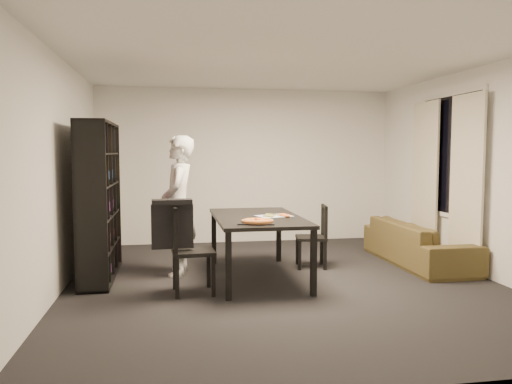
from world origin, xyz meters
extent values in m
cube|color=black|center=(0.00, 0.00, 0.00)|extent=(5.00, 5.50, 0.01)
cube|color=white|center=(0.00, 0.00, 2.60)|extent=(5.00, 5.50, 0.01)
cube|color=white|center=(0.00, 2.75, 1.30)|extent=(5.00, 0.01, 2.60)
cube|color=white|center=(0.00, -2.75, 1.30)|extent=(5.00, 0.01, 2.60)
cube|color=white|center=(-2.50, 0.00, 1.30)|extent=(0.01, 5.50, 2.60)
cube|color=white|center=(2.50, 0.00, 1.30)|extent=(0.01, 5.50, 2.60)
cube|color=black|center=(2.48, 0.60, 1.50)|extent=(0.02, 1.40, 1.60)
cube|color=white|center=(2.48, 0.60, 1.50)|extent=(0.03, 1.52, 1.72)
cube|color=beige|center=(2.40, 0.08, 1.15)|extent=(0.03, 0.70, 2.25)
cube|color=beige|center=(2.40, 1.12, 1.15)|extent=(0.03, 0.70, 2.25)
cube|color=black|center=(-2.16, 0.60, 0.95)|extent=(0.35, 1.50, 1.90)
cube|color=black|center=(-0.26, 0.25, 0.74)|extent=(1.02, 1.83, 0.04)
cube|color=black|center=(-0.72, -0.62, 0.36)|extent=(0.06, 0.06, 0.72)
cube|color=black|center=(0.20, -0.62, 0.36)|extent=(0.06, 0.06, 0.72)
cube|color=black|center=(-0.72, 1.11, 0.36)|extent=(0.06, 0.06, 0.72)
cube|color=black|center=(0.20, 1.11, 0.36)|extent=(0.06, 0.06, 0.72)
cube|color=black|center=(-1.07, -0.28, 0.46)|extent=(0.47, 0.47, 0.04)
cube|color=black|center=(-1.27, -0.29, 0.72)|extent=(0.07, 0.45, 0.48)
cube|color=black|center=(-1.27, -0.29, 0.93)|extent=(0.06, 0.43, 0.05)
cube|color=black|center=(-0.86, -0.46, 0.22)|extent=(0.04, 0.04, 0.44)
cube|color=black|center=(-0.89, -0.07, 0.22)|extent=(0.04, 0.04, 0.44)
cube|color=black|center=(-1.24, -0.48, 0.22)|extent=(0.04, 0.04, 0.44)
cube|color=black|center=(-1.27, -0.10, 0.22)|extent=(0.04, 0.04, 0.44)
cube|color=black|center=(0.54, 0.69, 0.40)|extent=(0.45, 0.45, 0.04)
cube|color=black|center=(0.72, 0.66, 0.63)|extent=(0.10, 0.39, 0.42)
cube|color=black|center=(0.72, 0.66, 0.82)|extent=(0.09, 0.37, 0.05)
cube|color=black|center=(0.41, 0.88, 0.19)|extent=(0.04, 0.04, 0.38)
cube|color=black|center=(0.35, 0.55, 0.19)|extent=(0.04, 0.04, 0.38)
cube|color=black|center=(0.73, 0.82, 0.19)|extent=(0.04, 0.04, 0.38)
cube|color=black|center=(0.68, 0.49, 0.19)|extent=(0.04, 0.04, 0.38)
cube|color=black|center=(-1.29, -0.29, 0.74)|extent=(0.45, 0.11, 0.48)
cube|color=black|center=(-1.29, -0.29, 1.01)|extent=(0.43, 0.21, 0.05)
imported|color=silver|center=(-1.20, 0.61, 0.87)|extent=(0.48, 0.67, 1.75)
cube|color=black|center=(-0.37, -0.33, 0.77)|extent=(0.46, 0.40, 0.01)
cylinder|color=#AA6231|center=(-0.36, -0.35, 0.79)|extent=(0.35, 0.35, 0.02)
cylinder|color=gold|center=(-0.36, -0.35, 0.80)|extent=(0.31, 0.31, 0.01)
cube|color=silver|center=(-0.07, 0.19, 0.77)|extent=(0.48, 0.42, 0.01)
imported|color=#3F3419|center=(2.07, 0.64, 0.29)|extent=(0.78, 2.00, 0.58)
camera|label=1|loc=(-1.31, -5.68, 1.54)|focal=35.00mm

